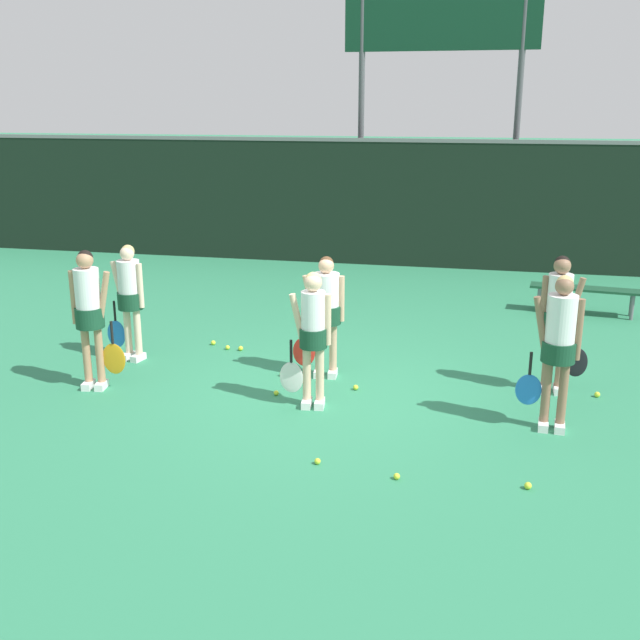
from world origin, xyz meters
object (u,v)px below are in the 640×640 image
at_px(bench_courtside, 586,291).
at_px(tennis_ball_9, 241,348).
at_px(tennis_ball_7, 397,476).
at_px(tennis_ball_11, 228,347).
at_px(tennis_ball_4, 597,394).
at_px(player_2, 559,341).
at_px(player_5, 558,314).
at_px(scoreboard, 441,30).
at_px(player_3, 130,294).
at_px(tennis_ball_1, 213,343).
at_px(player_1, 313,330).
at_px(tennis_ball_10, 318,461).
at_px(tennis_ball_5, 528,486).
at_px(tennis_ball_2, 276,393).
at_px(tennis_ball_8, 282,374).
at_px(player_4, 326,307).
at_px(tennis_ball_0, 574,369).
at_px(tennis_ball_3, 356,387).
at_px(player_0, 90,309).

xyz_separation_m(bench_courtside, tennis_ball_9, (-5.18, -3.16, -0.37)).
distance_m(tennis_ball_7, tennis_ball_11, 4.49).
distance_m(bench_courtside, tennis_ball_4, 3.96).
relative_size(player_2, player_5, 1.01).
xyz_separation_m(scoreboard, player_3, (-3.59, -8.55, -4.08)).
distance_m(bench_courtside, tennis_ball_1, 6.42).
distance_m(player_1, player_2, 2.76).
bearing_deg(tennis_ball_1, tennis_ball_10, -55.27).
bearing_deg(player_5, tennis_ball_10, -135.58).
relative_size(bench_courtside, tennis_ball_4, 26.78).
height_order(tennis_ball_1, tennis_ball_4, same).
bearing_deg(tennis_ball_5, player_1, 148.01).
relative_size(player_2, tennis_ball_10, 27.60).
bearing_deg(tennis_ball_11, tennis_ball_2, -52.96).
distance_m(tennis_ball_4, tennis_ball_8, 4.03).
distance_m(tennis_ball_7, tennis_ball_8, 3.11).
bearing_deg(tennis_ball_4, tennis_ball_1, 170.11).
bearing_deg(player_4, player_5, -3.63).
height_order(tennis_ball_8, tennis_ball_10, tennis_ball_8).
height_order(tennis_ball_2, tennis_ball_7, same).
bearing_deg(tennis_ball_4, tennis_ball_8, -178.18).
bearing_deg(tennis_ball_9, tennis_ball_5, -40.12).
distance_m(player_2, player_4, 3.04).
xyz_separation_m(bench_courtside, tennis_ball_2, (-4.20, -4.73, -0.37)).
height_order(scoreboard, tennis_ball_10, scoreboard).
distance_m(tennis_ball_1, tennis_ball_11, 0.33).
relative_size(bench_courtside, tennis_ball_10, 29.24).
height_order(tennis_ball_9, tennis_ball_10, tennis_ball_9).
relative_size(tennis_ball_7, tennis_ball_8, 0.98).
xyz_separation_m(scoreboard, tennis_ball_0, (2.50, -7.74, -5.01)).
bearing_deg(tennis_ball_8, player_4, 14.80).
bearing_deg(tennis_ball_10, player_2, 30.35).
xyz_separation_m(tennis_ball_0, tennis_ball_5, (-0.77, -3.46, 0.00)).
xyz_separation_m(player_5, tennis_ball_9, (-4.36, 0.70, -0.99)).
height_order(scoreboard, player_1, scoreboard).
xyz_separation_m(player_5, tennis_ball_2, (-3.38, -0.87, -0.99)).
bearing_deg(player_5, tennis_ball_3, -170.54).
bearing_deg(tennis_ball_8, player_0, -157.73).
xyz_separation_m(tennis_ball_3, tennis_ball_11, (-2.13, 1.18, -0.00)).
xyz_separation_m(bench_courtside, tennis_ball_0, (-0.46, -3.04, -0.37)).
distance_m(tennis_ball_7, tennis_ball_10, 0.84).
bearing_deg(player_1, player_3, 152.42).
relative_size(tennis_ball_9, tennis_ball_10, 1.11).
xyz_separation_m(scoreboard, tennis_ball_11, (-2.43, -7.86, -5.01)).
distance_m(bench_courtside, player_2, 5.15).
bearing_deg(tennis_ball_7, tennis_ball_3, 109.47).
height_order(tennis_ball_1, tennis_ball_9, same).
relative_size(player_4, tennis_ball_11, 24.47).
bearing_deg(tennis_ball_8, tennis_ball_10, -66.79).
xyz_separation_m(player_4, tennis_ball_7, (1.27, -2.66, -0.92)).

